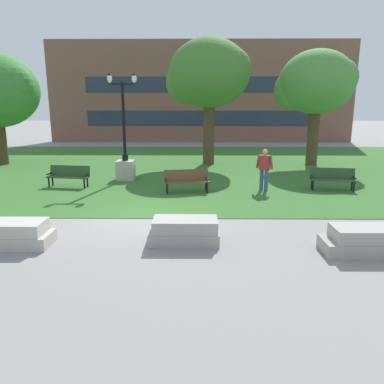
{
  "coord_description": "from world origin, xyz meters",
  "views": [
    {
      "loc": [
        1.76,
        -11.2,
        3.52
      ],
      "look_at": [
        1.65,
        -1.4,
        1.2
      ],
      "focal_mm": 35.0,
      "sensor_mm": 36.0,
      "label": 1
    }
  ],
  "objects_px": {
    "concrete_block_right": "(363,241)",
    "lamp_post_right": "(125,159)",
    "park_bench_near_left": "(333,178)",
    "park_bench_near_right": "(187,179)",
    "park_bench_far_left": "(69,175)",
    "person_bystander_far_lawn": "(264,167)",
    "concrete_block_center": "(14,234)",
    "concrete_block_left": "(185,231)"
  },
  "relations": [
    {
      "from": "concrete_block_left",
      "to": "person_bystander_far_lawn",
      "type": "xyz_separation_m",
      "value": [
        3.09,
        5.96,
        0.68
      ]
    },
    {
      "from": "concrete_block_left",
      "to": "concrete_block_right",
      "type": "height_order",
      "value": "same"
    },
    {
      "from": "park_bench_near_right",
      "to": "person_bystander_far_lawn",
      "type": "distance_m",
      "value": 3.22
    },
    {
      "from": "lamp_post_right",
      "to": "person_bystander_far_lawn",
      "type": "distance_m",
      "value": 6.51
    },
    {
      "from": "park_bench_near_right",
      "to": "lamp_post_right",
      "type": "height_order",
      "value": "lamp_post_right"
    },
    {
      "from": "concrete_block_right",
      "to": "lamp_post_right",
      "type": "height_order",
      "value": "lamp_post_right"
    },
    {
      "from": "concrete_block_center",
      "to": "park_bench_near_left",
      "type": "height_order",
      "value": "park_bench_near_left"
    },
    {
      "from": "concrete_block_left",
      "to": "lamp_post_right",
      "type": "distance_m",
      "value": 8.75
    },
    {
      "from": "concrete_block_center",
      "to": "person_bystander_far_lawn",
      "type": "xyz_separation_m",
      "value": [
        7.41,
        6.22,
        0.68
      ]
    },
    {
      "from": "concrete_block_right",
      "to": "park_bench_near_right",
      "type": "relative_size",
      "value": 1.02
    },
    {
      "from": "park_bench_near_left",
      "to": "park_bench_near_right",
      "type": "height_order",
      "value": "same"
    },
    {
      "from": "park_bench_near_right",
      "to": "park_bench_far_left",
      "type": "height_order",
      "value": "same"
    },
    {
      "from": "concrete_block_left",
      "to": "park_bench_near_left",
      "type": "distance_m",
      "value": 8.51
    },
    {
      "from": "lamp_post_right",
      "to": "park_bench_near_left",
      "type": "bearing_deg",
      "value": -13.16
    },
    {
      "from": "concrete_block_center",
      "to": "concrete_block_left",
      "type": "height_order",
      "value": "same"
    },
    {
      "from": "park_bench_near_left",
      "to": "concrete_block_right",
      "type": "bearing_deg",
      "value": -103.55
    },
    {
      "from": "park_bench_far_left",
      "to": "park_bench_near_right",
      "type": "bearing_deg",
      "value": -10.57
    },
    {
      "from": "park_bench_far_left",
      "to": "park_bench_near_left",
      "type": "bearing_deg",
      "value": -2.53
    },
    {
      "from": "park_bench_near_right",
      "to": "concrete_block_right",
      "type": "bearing_deg",
      "value": -54.77
    },
    {
      "from": "concrete_block_right",
      "to": "park_bench_near_right",
      "type": "height_order",
      "value": "park_bench_near_right"
    },
    {
      "from": "concrete_block_center",
      "to": "lamp_post_right",
      "type": "height_order",
      "value": "lamp_post_right"
    },
    {
      "from": "park_bench_near_left",
      "to": "park_bench_near_right",
      "type": "xyz_separation_m",
      "value": [
        -6.03,
        -0.46,
        0.0
      ]
    },
    {
      "from": "park_bench_near_right",
      "to": "park_bench_far_left",
      "type": "bearing_deg",
      "value": 169.43
    },
    {
      "from": "concrete_block_left",
      "to": "park_bench_far_left",
      "type": "bearing_deg",
      "value": 128.28
    },
    {
      "from": "concrete_block_right",
      "to": "lamp_post_right",
      "type": "xyz_separation_m",
      "value": [
        -7.36,
        8.81,
        0.7
      ]
    },
    {
      "from": "concrete_block_center",
      "to": "lamp_post_right",
      "type": "distance_m",
      "value": 8.57
    },
    {
      "from": "park_bench_near_right",
      "to": "park_bench_far_left",
      "type": "distance_m",
      "value": 5.19
    },
    {
      "from": "park_bench_near_right",
      "to": "lamp_post_right",
      "type": "distance_m",
      "value": 3.93
    },
    {
      "from": "concrete_block_center",
      "to": "park_bench_near_right",
      "type": "relative_size",
      "value": 0.97
    },
    {
      "from": "park_bench_near_left",
      "to": "park_bench_near_right",
      "type": "distance_m",
      "value": 6.05
    },
    {
      "from": "concrete_block_right",
      "to": "park_bench_far_left",
      "type": "height_order",
      "value": "park_bench_far_left"
    },
    {
      "from": "lamp_post_right",
      "to": "concrete_block_left",
      "type": "bearing_deg",
      "value": -69.67
    },
    {
      "from": "lamp_post_right",
      "to": "concrete_block_center",
      "type": "bearing_deg",
      "value": -98.69
    },
    {
      "from": "concrete_block_left",
      "to": "person_bystander_far_lawn",
      "type": "height_order",
      "value": "person_bystander_far_lawn"
    },
    {
      "from": "concrete_block_right",
      "to": "park_bench_near_left",
      "type": "distance_m",
      "value": 6.91
    },
    {
      "from": "lamp_post_right",
      "to": "person_bystander_far_lawn",
      "type": "height_order",
      "value": "lamp_post_right"
    },
    {
      "from": "concrete_block_left",
      "to": "park_bench_near_left",
      "type": "xyz_separation_m",
      "value": [
        5.95,
        6.08,
        0.23
      ]
    },
    {
      "from": "lamp_post_right",
      "to": "person_bystander_far_lawn",
      "type": "relative_size",
      "value": 2.83
    },
    {
      "from": "park_bench_far_left",
      "to": "person_bystander_far_lawn",
      "type": "height_order",
      "value": "person_bystander_far_lawn"
    },
    {
      "from": "concrete_block_center",
      "to": "park_bench_far_left",
      "type": "relative_size",
      "value": 0.97
    },
    {
      "from": "park_bench_far_left",
      "to": "lamp_post_right",
      "type": "height_order",
      "value": "lamp_post_right"
    },
    {
      "from": "concrete_block_center",
      "to": "lamp_post_right",
      "type": "bearing_deg",
      "value": 81.31
    }
  ]
}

